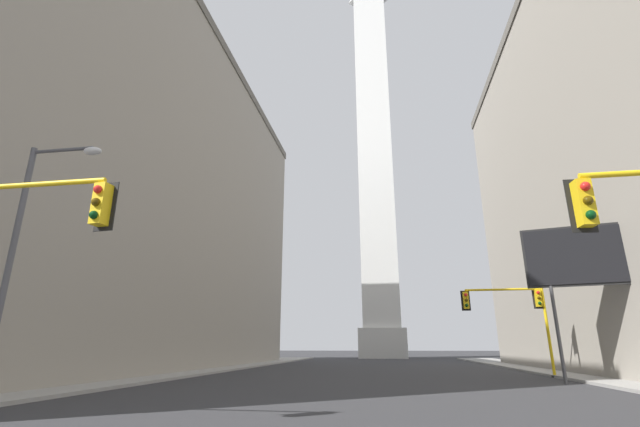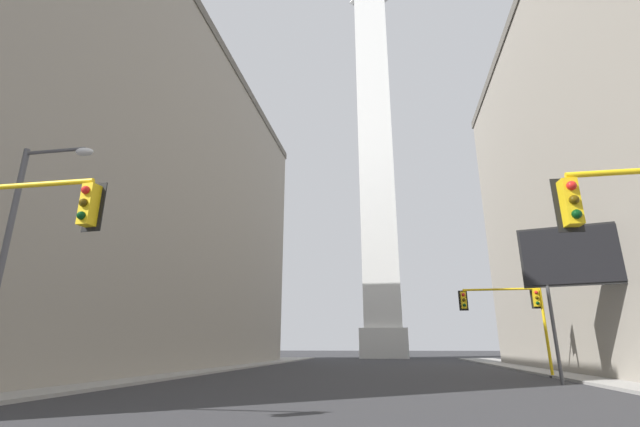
{
  "view_description": "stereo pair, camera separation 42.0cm",
  "coord_description": "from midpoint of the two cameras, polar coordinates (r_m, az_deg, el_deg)",
  "views": [
    {
      "loc": [
        1.24,
        -1.07,
        1.84
      ],
      "look_at": [
        -6.82,
        49.76,
        17.86
      ],
      "focal_mm": 24.0,
      "sensor_mm": 36.0,
      "label": 1
    },
    {
      "loc": [
        1.65,
        -1.0,
        1.84
      ],
      "look_at": [
        -6.82,
        49.76,
        17.86
      ],
      "focal_mm": 24.0,
      "sensor_mm": 36.0,
      "label": 2
    }
  ],
  "objects": [
    {
      "name": "sidewalk_left",
      "position": [
        31.08,
        -20.62,
        -19.52
      ],
      "size": [
        5.0,
        87.11,
        0.15
      ],
      "primitive_type": "cube",
      "color": "gray",
      "rests_on": "ground_plane"
    },
    {
      "name": "sidewalk_right",
      "position": [
        29.79,
        35.32,
        -17.7
      ],
      "size": [
        5.0,
        87.11,
        0.15
      ],
      "primitive_type": "cube",
      "color": "gray",
      "rests_on": "ground_plane"
    },
    {
      "name": "building_left",
      "position": [
        43.79,
        -28.24,
        2.35
      ],
      "size": [
        23.47,
        51.37,
        30.01
      ],
      "color": "gray",
      "rests_on": "ground_plane"
    },
    {
      "name": "obelisk",
      "position": [
        82.06,
        7.58,
        9.05
      ],
      "size": [
        7.62,
        7.62,
        78.45
      ],
      "color": "silver",
      "rests_on": "ground_plane"
    },
    {
      "name": "traffic_light_mid_right",
      "position": [
        31.14,
        24.75,
        -11.34
      ],
      "size": [
        5.31,
        0.51,
        5.54
      ],
      "color": "yellow",
      "rests_on": "ground_plane"
    },
    {
      "name": "street_lamp",
      "position": [
        17.09,
        -34.77,
        -2.97
      ],
      "size": [
        2.71,
        0.36,
        8.48
      ],
      "color": "#4C4C51",
      "rests_on": "ground_plane"
    },
    {
      "name": "billboard_sign",
      "position": [
        26.71,
        33.01,
        -4.87
      ],
      "size": [
        6.76,
        1.81,
        8.09
      ],
      "color": "#3F3F42",
      "rests_on": "ground_plane"
    }
  ]
}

